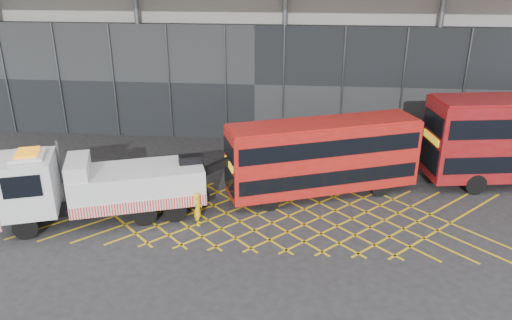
# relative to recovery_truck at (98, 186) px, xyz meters

# --- Properties ---
(ground_plane) EXTENTS (120.00, 120.00, 0.00)m
(ground_plane) POSITION_rel_recovery_truck_xyz_m (4.55, 1.13, -1.84)
(ground_plane) COLOR #242426
(road_markings) EXTENTS (24.76, 7.16, 0.01)m
(road_markings) POSITION_rel_recovery_truck_xyz_m (8.55, 1.13, -1.83)
(road_markings) COLOR gold
(road_markings) RESTS_ON ground_plane
(construction_building) EXTENTS (55.00, 23.97, 18.00)m
(construction_building) POSITION_rel_recovery_truck_xyz_m (6.47, 19.52, 7.14)
(construction_building) COLOR gray
(construction_building) RESTS_ON ground_plane
(recovery_truck) EXTENTS (11.24, 5.68, 3.97)m
(recovery_truck) POSITION_rel_recovery_truck_xyz_m (0.00, 0.00, 0.00)
(recovery_truck) COLOR black
(recovery_truck) RESTS_ON ground_plane
(bus_towed) EXTENTS (10.50, 5.89, 4.21)m
(bus_towed) POSITION_rel_recovery_truck_xyz_m (11.05, 3.81, 0.50)
(bus_towed) COLOR #AD140F
(bus_towed) RESTS_ON ground_plane
(worker) EXTENTS (0.52, 0.68, 1.68)m
(worker) POSITION_rel_recovery_truck_xyz_m (4.95, -0.10, -1.00)
(worker) COLOR yellow
(worker) RESTS_ON ground_plane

